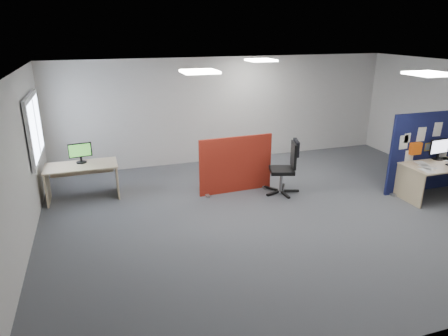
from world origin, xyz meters
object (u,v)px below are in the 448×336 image
object	(u,v)px
monitor_main	(439,148)
office_chair	(288,164)
monitor_second	(80,152)
red_divider	(236,165)
second_desk	(82,173)
navy_divider	(430,152)
main_desk	(445,170)

from	to	relation	value
monitor_main	office_chair	world-z (taller)	office_chair
monitor_second	red_divider	bearing A→B (deg)	-22.85
second_desk	office_chair	xyz separation A→B (m)	(4.16, -1.11, 0.12)
navy_divider	monitor_main	bearing A→B (deg)	-51.38
second_desk	main_desk	bearing A→B (deg)	-17.12
main_desk	office_chair	world-z (taller)	office_chair
navy_divider	main_desk	distance (m)	0.48
monitor_main	second_desk	xyz separation A→B (m)	(-7.24, 2.00, -0.43)
navy_divider	red_divider	world-z (taller)	navy_divider
main_desk	office_chair	distance (m)	3.30
second_desk	navy_divider	bearing A→B (deg)	-14.77
monitor_second	navy_divider	bearing A→B (deg)	-24.18
monitor_second	office_chair	distance (m)	4.33
navy_divider	monitor_second	xyz separation A→B (m)	(-7.13, 1.99, 0.09)
navy_divider	second_desk	distance (m)	7.40
monitor_second	office_chair	world-z (taller)	office_chair
navy_divider	office_chair	bearing A→B (deg)	165.42
second_desk	monitor_main	bearing A→B (deg)	-15.48
red_divider	second_desk	size ratio (longest dim) A/B	1.14
main_desk	monitor_second	xyz separation A→B (m)	(-7.25, 2.35, 0.39)
main_desk	office_chair	size ratio (longest dim) A/B	1.69
navy_divider	office_chair	distance (m)	3.09
red_divider	monitor_second	xyz separation A→B (m)	(-3.13, 0.80, 0.36)
monitor_main	navy_divider	bearing A→B (deg)	124.56
navy_divider	main_desk	size ratio (longest dim) A/B	1.08
main_desk	monitor_second	world-z (taller)	monitor_second
monitor_second	office_chair	bearing A→B (deg)	-24.92
red_divider	navy_divider	bearing A→B (deg)	-19.06
red_divider	second_desk	world-z (taller)	red_divider
monitor_second	main_desk	bearing A→B (deg)	-26.50
main_desk	monitor_main	world-z (taller)	monitor_main
main_desk	office_chair	bearing A→B (deg)	160.00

